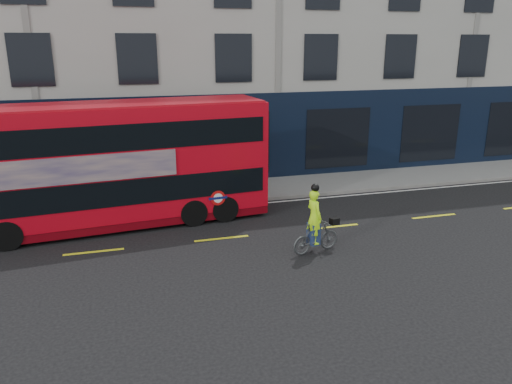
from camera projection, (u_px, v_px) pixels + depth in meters
name	position (u px, v px, depth m)	size (l,w,h in m)	color
ground	(353.00, 243.00, 15.98)	(120.00, 120.00, 0.00)	black
pavement	(287.00, 186.00, 21.95)	(60.00, 3.00, 0.12)	gray
kerb	(299.00, 196.00, 20.56)	(60.00, 0.12, 0.13)	slate
building_terrace	(249.00, 15.00, 25.73)	(50.00, 10.07, 15.00)	#A5A39C
road_edge_line	(301.00, 200.00, 20.31)	(58.00, 0.10, 0.01)	silver
lane_dashes	(334.00, 227.00, 17.36)	(58.00, 0.12, 0.01)	yellow
bus	(114.00, 164.00, 16.98)	(10.69, 3.36, 4.24)	red
cyclist	(315.00, 230.00, 15.06)	(1.67, 0.80, 2.19)	#4B4E50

